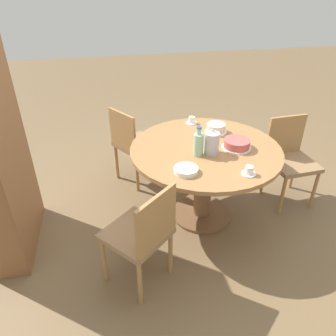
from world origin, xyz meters
name	(u,v)px	position (x,y,z in m)	size (l,w,h in m)	color
ground_plane	(201,214)	(0.00, 0.00, 0.00)	(14.00, 14.00, 0.00)	brown
dining_table	(205,164)	(0.00, 0.00, 0.58)	(1.33, 1.33, 0.75)	brown
chair_a	(134,143)	(0.75, 0.56, 0.48)	(0.58, 0.58, 0.87)	#A87A47
chair_b	(142,233)	(-0.67, 0.66, 0.48)	(0.59, 0.59, 0.87)	#A87A47
chair_c	(290,158)	(0.12, -0.93, 0.48)	(0.45, 0.45, 0.87)	#A87A47
coffee_pot	(212,142)	(-0.10, -0.02, 0.85)	(0.12, 0.12, 0.22)	silver
water_bottle	(198,144)	(-0.11, 0.10, 0.86)	(0.08, 0.08, 0.26)	#99C6A3
cake_main	(237,144)	(-0.06, -0.26, 0.79)	(0.25, 0.25, 0.08)	white
cake_second	(216,128)	(0.28, -0.18, 0.79)	(0.21, 0.21, 0.09)	white
cup_a	(249,171)	(-0.48, -0.20, 0.78)	(0.11, 0.11, 0.07)	silver
cup_b	(192,121)	(0.53, -0.01, 0.78)	(0.11, 0.11, 0.07)	silver
plate_stack	(186,170)	(-0.35, 0.27, 0.77)	(0.19, 0.19, 0.04)	white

